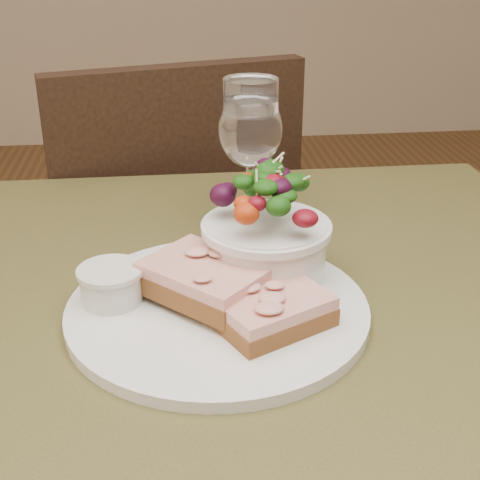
{
  "coord_description": "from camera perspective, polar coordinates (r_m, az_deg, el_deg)",
  "views": [
    {
      "loc": [
        -0.07,
        -0.57,
        1.1
      ],
      "look_at": [
        -0.01,
        0.04,
        0.81
      ],
      "focal_mm": 50.0,
      "sensor_mm": 36.0,
      "label": 1
    }
  ],
  "objects": [
    {
      "name": "cafe_table",
      "position": [
        0.73,
        0.91,
        -12.67
      ],
      "size": [
        0.8,
        0.8,
        0.75
      ],
      "color": "#413A1B",
      "rests_on": "ground"
    },
    {
      "name": "wine_glass",
      "position": [
        0.8,
        0.89,
        9.01
      ],
      "size": [
        0.08,
        0.08,
        0.18
      ],
      "color": "white",
      "rests_on": "cafe_table"
    },
    {
      "name": "dinner_plate",
      "position": [
        0.66,
        -1.93,
        -5.92
      ],
      "size": [
        0.3,
        0.3,
        0.01
      ],
      "primitive_type": "cylinder",
      "color": "white",
      "rests_on": "cafe_table"
    },
    {
      "name": "ramekin",
      "position": [
        0.67,
        -10.94,
        -3.62
      ],
      "size": [
        0.06,
        0.06,
        0.04
      ],
      "color": "silver",
      "rests_on": "dinner_plate"
    },
    {
      "name": "garnish",
      "position": [
        0.71,
        -8.53,
        -2.47
      ],
      "size": [
        0.05,
        0.04,
        0.02
      ],
      "color": "#0B3509",
      "rests_on": "dinner_plate"
    },
    {
      "name": "chair_far",
      "position": [
        1.45,
        -6.37,
        -8.24
      ],
      "size": [
        0.52,
        0.52,
        0.9
      ],
      "rotation": [
        0.0,
        0.0,
        3.41
      ],
      "color": "black",
      "rests_on": "ground"
    },
    {
      "name": "sandwich_back",
      "position": [
        0.65,
        -2.92,
        -3.32
      ],
      "size": [
        0.14,
        0.14,
        0.03
      ],
      "rotation": [
        0.0,
        0.0,
        -0.77
      ],
      "color": "#442412",
      "rests_on": "dinner_plate"
    },
    {
      "name": "sandwich_front",
      "position": [
        0.62,
        2.75,
        -5.99
      ],
      "size": [
        0.12,
        0.11,
        0.03
      ],
      "rotation": [
        0.0,
        0.0,
        0.47
      ],
      "color": "#442412",
      "rests_on": "dinner_plate"
    },
    {
      "name": "salad_bowl",
      "position": [
        0.68,
        2.26,
        1.33
      ],
      "size": [
        0.12,
        0.12,
        0.13
      ],
      "color": "white",
      "rests_on": "dinner_plate"
    }
  ]
}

